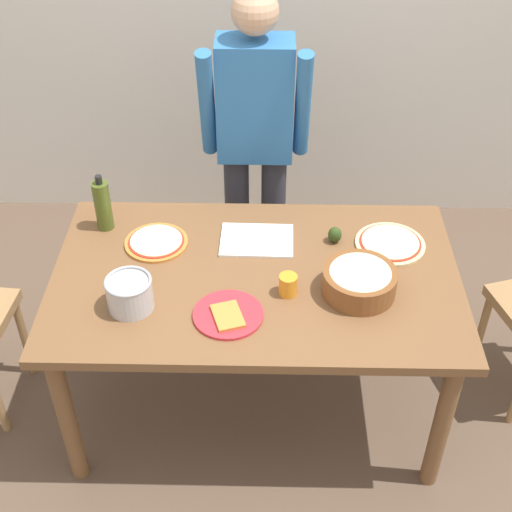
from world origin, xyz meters
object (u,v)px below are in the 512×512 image
at_px(cutting_board_white, 256,240).
at_px(avocado, 335,235).
at_px(pizza_cooked_on_tray, 156,242).
at_px(dining_table, 256,291).
at_px(cup_orange, 288,285).
at_px(steel_pot, 130,293).
at_px(olive_oil_bottle, 103,205).
at_px(popcorn_bowl, 360,280).
at_px(pizza_raw_on_board, 390,243).
at_px(person_cook, 255,137).
at_px(plate_with_slice, 228,315).

bearing_deg(cutting_board_white, avocado, 1.33).
bearing_deg(avocado, pizza_cooked_on_tray, -177.59).
xyz_separation_m(dining_table, cup_orange, (0.12, -0.11, 0.13)).
xyz_separation_m(steel_pot, cutting_board_white, (0.46, 0.40, -0.06)).
bearing_deg(steel_pot, dining_table, 23.12).
distance_m(steel_pot, avocado, 0.88).
relative_size(olive_oil_bottle, avocado, 3.66).
height_order(cutting_board_white, avocado, avocado).
distance_m(cup_orange, cutting_board_white, 0.34).
relative_size(popcorn_bowl, steel_pot, 1.61).
bearing_deg(dining_table, steel_pot, -156.88).
xyz_separation_m(pizza_raw_on_board, avocado, (-0.23, 0.02, 0.03)).
xyz_separation_m(person_cook, pizza_cooked_on_tray, (-0.40, -0.57, -0.17)).
relative_size(pizza_cooked_on_tray, popcorn_bowl, 0.93).
bearing_deg(cup_orange, pizza_raw_on_board, 35.59).
bearing_deg(avocado, steel_pot, -152.27).
xyz_separation_m(pizza_cooked_on_tray, steel_pot, (-0.04, -0.38, 0.06)).
distance_m(person_cook, steel_pot, 1.05).
distance_m(steel_pot, cutting_board_white, 0.61).
relative_size(dining_table, olive_oil_bottle, 6.25).
bearing_deg(cup_orange, pizza_cooked_on_tray, 151.34).
height_order(dining_table, olive_oil_bottle, olive_oil_bottle).
relative_size(cup_orange, avocado, 1.21).
bearing_deg(cup_orange, steel_pot, -171.71).
height_order(olive_oil_bottle, avocado, olive_oil_bottle).
relative_size(dining_table, pizza_raw_on_board, 5.57).
relative_size(dining_table, plate_with_slice, 6.15).
xyz_separation_m(cup_orange, avocado, (0.20, 0.32, -0.01)).
distance_m(pizza_cooked_on_tray, olive_oil_bottle, 0.27).
distance_m(pizza_raw_on_board, steel_pot, 1.08).
height_order(pizza_raw_on_board, cup_orange, cup_orange).
bearing_deg(plate_with_slice, person_cook, 85.55).
bearing_deg(pizza_cooked_on_tray, cutting_board_white, 3.25).
height_order(popcorn_bowl, cup_orange, popcorn_bowl).
bearing_deg(cutting_board_white, pizza_raw_on_board, -1.33).
height_order(dining_table, popcorn_bowl, popcorn_bowl).
bearing_deg(olive_oil_bottle, steel_pot, -69.30).
bearing_deg(steel_pot, pizza_raw_on_board, 21.13).
xyz_separation_m(dining_table, popcorn_bowl, (0.39, -0.10, 0.15)).
bearing_deg(pizza_cooked_on_tray, avocado, 2.41).
xyz_separation_m(person_cook, pizza_raw_on_board, (0.57, -0.56, -0.17)).
xyz_separation_m(dining_table, plate_with_slice, (-0.10, -0.24, 0.10)).
bearing_deg(dining_table, plate_with_slice, -111.81).
bearing_deg(pizza_raw_on_board, pizza_cooked_on_tray, -179.37).
xyz_separation_m(person_cook, olive_oil_bottle, (-0.62, -0.46, -0.07)).
distance_m(steel_pot, cup_orange, 0.59).
height_order(popcorn_bowl, olive_oil_bottle, olive_oil_bottle).
xyz_separation_m(steel_pot, avocado, (0.78, 0.41, -0.03)).
distance_m(dining_table, pizza_cooked_on_tray, 0.46).
relative_size(plate_with_slice, olive_oil_bottle, 1.02).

